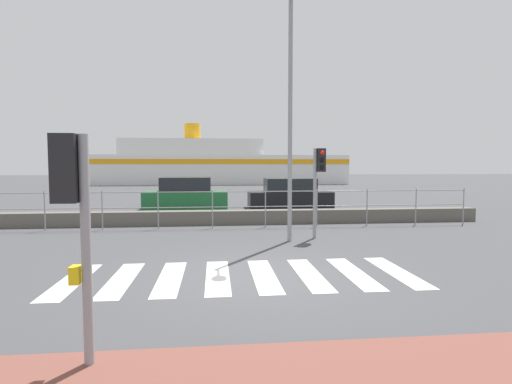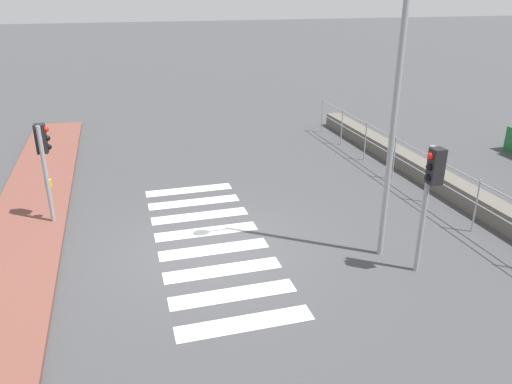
{
  "view_description": "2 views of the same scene",
  "coord_description": "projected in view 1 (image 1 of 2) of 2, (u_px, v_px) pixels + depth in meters",
  "views": [
    {
      "loc": [
        -0.82,
        -7.59,
        2.16
      ],
      "look_at": [
        0.17,
        2.0,
        1.5
      ],
      "focal_mm": 28.0,
      "sensor_mm": 36.0,
      "label": 1
    },
    {
      "loc": [
        9.64,
        -1.73,
        5.32
      ],
      "look_at": [
        -0.02,
        1.0,
        1.2
      ],
      "focal_mm": 35.0,
      "sensor_mm": 36.0,
      "label": 2
    }
  ],
  "objects": [
    {
      "name": "crosswalk",
      "position": [
        241.0,
        276.0,
        7.73
      ],
      "size": [
        6.75,
        2.4,
        0.01
      ],
      "color": "silver",
      "rests_on": "ground_plane"
    },
    {
      "name": "parked_car_black",
      "position": [
        290.0,
        195.0,
        20.1
      ],
      "size": [
        4.14,
        1.75,
        1.48
      ],
      "color": "black",
      "rests_on": "ground_plane"
    },
    {
      "name": "parked_car_green",
      "position": [
        186.0,
        195.0,
        19.57
      ],
      "size": [
        4.03,
        1.76,
        1.55
      ],
      "color": "#1E6633",
      "rests_on": "ground_plane"
    },
    {
      "name": "seawall",
      "position": [
        238.0,
        217.0,
        14.59
      ],
      "size": [
        18.2,
        0.55,
        0.5
      ],
      "color": "#605B54",
      "rests_on": "ground_plane"
    },
    {
      "name": "streetlamp",
      "position": [
        291.0,
        92.0,
        10.85
      ],
      "size": [
        0.32,
        0.99,
        6.8
      ],
      "color": "gray",
      "rests_on": "ground_plane"
    },
    {
      "name": "harbor_fence",
      "position": [
        239.0,
        203.0,
        13.68
      ],
      "size": [
        16.42,
        0.04,
        1.31
      ],
      "color": "gray",
      "rests_on": "ground_plane"
    },
    {
      "name": "traffic_light_near",
      "position": [
        74.0,
        202.0,
        3.98
      ],
      "size": [
        0.34,
        0.32,
        2.46
      ],
      "color": "gray",
      "rests_on": "ground_plane"
    },
    {
      "name": "ground_plane",
      "position": [
        258.0,
        276.0,
        7.77
      ],
      "size": [
        160.0,
        160.0,
        0.0
      ],
      "primitive_type": "plane",
      "color": "#424244"
    },
    {
      "name": "ferry_boat",
      "position": [
        216.0,
        165.0,
        45.7
      ],
      "size": [
        27.76,
        6.89,
        6.79
      ],
      "color": "white",
      "rests_on": "ground_plane"
    },
    {
      "name": "traffic_light_far",
      "position": [
        319.0,
        172.0,
        11.6
      ],
      "size": [
        0.34,
        0.32,
        2.63
      ],
      "color": "gray",
      "rests_on": "ground_plane"
    }
  ]
}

